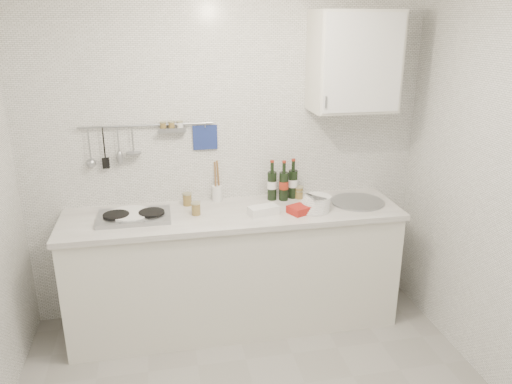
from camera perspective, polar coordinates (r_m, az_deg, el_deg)
back_wall at (r=3.79m, az=-3.36°, el=4.05°), size 3.00×0.02×2.50m
counter at (r=3.82m, az=-2.39°, el=-9.04°), size 2.44×0.64×0.96m
wall_rail at (r=3.68m, az=-12.61°, el=5.99°), size 0.98×0.09×0.34m
wall_cabinet at (r=3.73m, az=11.13°, el=14.42°), size 0.60×0.38×0.70m
plate_stack_hob at (r=3.60m, az=-14.35°, el=-2.60°), size 0.31×0.31×0.04m
plate_stack_sink at (r=3.65m, az=6.81°, el=-1.30°), size 0.25×0.24×0.11m
wine_bottles at (r=3.81m, az=3.10°, el=1.39°), size 0.24×0.11×0.31m
butter_dish at (r=3.54m, az=0.84°, el=-2.12°), size 0.23×0.15×0.06m
strawberry_punnet at (r=3.58m, az=4.89°, el=-2.05°), size 0.17×0.17×0.05m
utensil_crock at (r=3.81m, az=-4.46°, el=0.09°), size 0.08×0.08×0.32m
jar_a at (r=3.75m, az=-7.86°, el=-0.81°), size 0.07×0.07×0.09m
jar_b at (r=3.87m, az=4.90°, el=-0.02°), size 0.07×0.07×0.09m
jar_c at (r=3.87m, az=4.97°, el=-0.26°), size 0.06×0.06×0.07m
jar_d at (r=3.56m, az=-6.88°, el=-1.88°), size 0.07×0.07×0.09m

